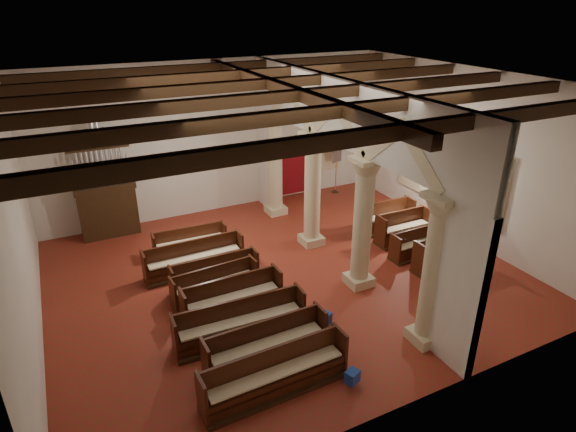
% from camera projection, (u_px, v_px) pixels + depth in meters
% --- Properties ---
extents(floor, '(14.00, 14.00, 0.00)m').
position_uv_depth(floor, '(285.00, 275.00, 15.33)').
color(floor, maroon).
rests_on(floor, ground).
extents(ceiling, '(14.00, 14.00, 0.00)m').
position_uv_depth(ceiling, '(284.00, 82.00, 12.84)').
color(ceiling, black).
rests_on(ceiling, wall_back).
extents(wall_back, '(14.00, 0.02, 6.00)m').
position_uv_depth(wall_back, '(218.00, 138.00, 18.97)').
color(wall_back, silver).
rests_on(wall_back, floor).
extents(wall_front, '(14.00, 0.02, 6.00)m').
position_uv_depth(wall_front, '(422.00, 288.00, 9.20)').
color(wall_front, silver).
rests_on(wall_front, floor).
extents(wall_left, '(0.02, 12.00, 6.00)m').
position_uv_depth(wall_left, '(16.00, 235.00, 11.24)').
color(wall_left, silver).
rests_on(wall_left, floor).
extents(wall_right, '(0.02, 12.00, 6.00)m').
position_uv_depth(wall_right, '(463.00, 155.00, 16.92)').
color(wall_right, silver).
rests_on(wall_right, floor).
extents(ceiling_beams, '(13.80, 11.80, 0.30)m').
position_uv_depth(ceiling_beams, '(284.00, 89.00, 12.91)').
color(ceiling_beams, '#342110').
rests_on(ceiling_beams, wall_back).
extents(arcade, '(0.90, 11.90, 6.00)m').
position_uv_depth(arcade, '(338.00, 160.00, 14.58)').
color(arcade, beige).
rests_on(arcade, floor).
extents(window_right_a, '(0.03, 1.00, 2.20)m').
position_uv_depth(window_right_a, '(492.00, 190.00, 16.03)').
color(window_right_a, '#347563').
rests_on(window_right_a, wall_right).
extents(window_right_b, '(0.03, 1.00, 2.20)m').
position_uv_depth(window_right_b, '(413.00, 158.00, 19.28)').
color(window_right_b, '#347563').
rests_on(window_right_b, wall_right).
extents(window_back, '(1.00, 0.03, 2.20)m').
position_uv_depth(window_back, '(326.00, 142.00, 21.31)').
color(window_back, '#347563').
rests_on(window_back, wall_back).
extents(pipe_organ, '(2.10, 0.85, 4.40)m').
position_uv_depth(pipe_organ, '(106.00, 200.00, 17.41)').
color(pipe_organ, '#342110').
rests_on(pipe_organ, floor).
extents(lectern, '(0.59, 0.63, 1.22)m').
position_uv_depth(lectern, '(125.00, 219.00, 17.98)').
color(lectern, '#352511').
rests_on(lectern, floor).
extents(dossal_curtain, '(1.80, 0.07, 2.17)m').
position_uv_depth(dossal_curtain, '(297.00, 170.00, 21.08)').
color(dossal_curtain, maroon).
rests_on(dossal_curtain, floor).
extents(processional_banner, '(0.55, 0.71, 2.50)m').
position_uv_depth(processional_banner, '(336.00, 175.00, 21.48)').
color(processional_banner, '#342110').
rests_on(processional_banner, floor).
extents(hymnal_box_a, '(0.38, 0.34, 0.31)m').
position_uv_depth(hymnal_box_a, '(352.00, 377.00, 10.86)').
color(hymnal_box_a, '#16359B').
rests_on(hymnal_box_a, floor).
extents(hymnal_box_b, '(0.38, 0.35, 0.31)m').
position_uv_depth(hymnal_box_b, '(325.00, 318.00, 12.82)').
color(hymnal_box_b, navy).
rests_on(hymnal_box_b, floor).
extents(hymnal_box_c, '(0.41, 0.36, 0.34)m').
position_uv_depth(hymnal_box_c, '(273.00, 284.00, 14.30)').
color(hymnal_box_c, navy).
rests_on(hymnal_box_c, floor).
extents(tube_heater_a, '(1.07, 0.46, 0.11)m').
position_uv_depth(tube_heater_a, '(280.00, 360.00, 11.48)').
color(tube_heater_a, white).
rests_on(tube_heater_a, floor).
extents(tube_heater_b, '(0.96, 0.17, 0.10)m').
position_uv_depth(tube_heater_b, '(308.00, 364.00, 11.37)').
color(tube_heater_b, silver).
rests_on(tube_heater_b, floor).
extents(nave_pew_0, '(3.45, 0.82, 1.10)m').
position_uv_depth(nave_pew_0, '(276.00, 379.00, 10.64)').
color(nave_pew_0, '#342110').
rests_on(nave_pew_0, floor).
extents(nave_pew_1, '(3.08, 0.77, 1.07)m').
position_uv_depth(nave_pew_1, '(267.00, 349.00, 11.55)').
color(nave_pew_1, '#342110').
rests_on(nave_pew_1, floor).
extents(nave_pew_2, '(3.44, 0.88, 1.10)m').
position_uv_depth(nave_pew_2, '(241.00, 327.00, 12.31)').
color(nave_pew_2, '#342110').
rests_on(nave_pew_2, floor).
extents(nave_pew_3, '(2.81, 0.77, 1.10)m').
position_uv_depth(nave_pew_3, '(233.00, 303.00, 13.29)').
color(nave_pew_3, '#342110').
rests_on(nave_pew_3, floor).
extents(nave_pew_4, '(2.60, 0.82, 0.97)m').
position_uv_depth(nave_pew_4, '(215.00, 288.00, 14.03)').
color(nave_pew_4, '#342110').
rests_on(nave_pew_4, floor).
extents(nave_pew_5, '(2.68, 0.67, 0.98)m').
position_uv_depth(nave_pew_5, '(216.00, 278.00, 14.55)').
color(nave_pew_5, '#342110').
rests_on(nave_pew_5, floor).
extents(nave_pew_6, '(3.20, 0.77, 1.07)m').
position_uv_depth(nave_pew_6, '(195.00, 262.00, 15.34)').
color(nave_pew_6, '#342110').
rests_on(nave_pew_6, floor).
extents(nave_pew_7, '(2.51, 0.74, 0.95)m').
position_uv_depth(nave_pew_7, '(191.00, 245.00, 16.46)').
color(nave_pew_7, '#342110').
rests_on(nave_pew_7, floor).
extents(aisle_pew_0, '(2.27, 0.76, 1.13)m').
position_uv_depth(aisle_pew_0, '(445.00, 258.00, 15.54)').
color(aisle_pew_0, '#342110').
rests_on(aisle_pew_0, floor).
extents(aisle_pew_1, '(1.83, 0.68, 0.97)m').
position_uv_depth(aisle_pew_1, '(415.00, 248.00, 16.28)').
color(aisle_pew_1, '#342110').
rests_on(aisle_pew_1, floor).
extents(aisle_pew_2, '(2.08, 0.77, 1.14)m').
position_uv_depth(aisle_pew_2, '(403.00, 232.00, 17.27)').
color(aisle_pew_2, '#342110').
rests_on(aisle_pew_2, floor).
extents(aisle_pew_3, '(2.08, 0.82, 1.14)m').
position_uv_depth(aisle_pew_3, '(387.00, 221.00, 18.11)').
color(aisle_pew_3, '#342110').
rests_on(aisle_pew_3, floor).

